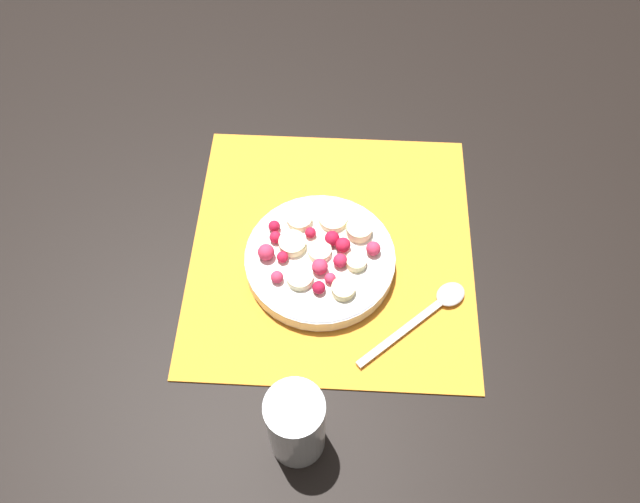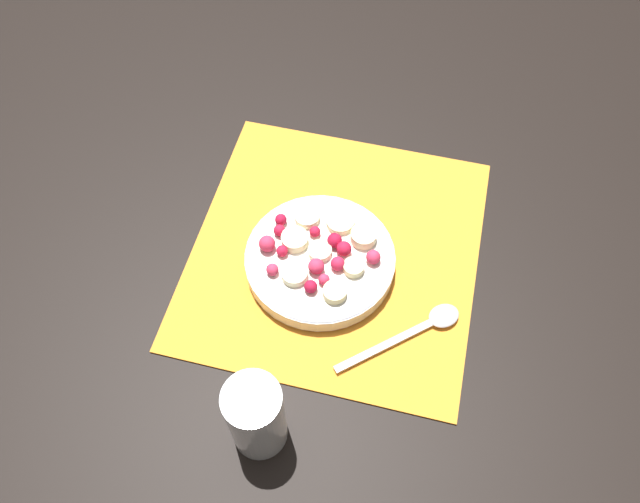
# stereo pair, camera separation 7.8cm
# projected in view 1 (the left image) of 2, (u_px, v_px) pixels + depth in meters

# --- Properties ---
(ground_plane) EXTENTS (3.00, 3.00, 0.00)m
(ground_plane) POSITION_uv_depth(u_px,v_px,m) (332.00, 249.00, 0.82)
(ground_plane) COLOR black
(placemat) EXTENTS (0.38, 0.37, 0.01)m
(placemat) POSITION_uv_depth(u_px,v_px,m) (332.00, 248.00, 0.82)
(placemat) COLOR orange
(placemat) RESTS_ON ground_plane
(fruit_bowl) EXTENTS (0.19, 0.19, 0.04)m
(fruit_bowl) POSITION_uv_depth(u_px,v_px,m) (320.00, 258.00, 0.79)
(fruit_bowl) COLOR silver
(fruit_bowl) RESTS_ON placemat
(spoon) EXTENTS (0.13, 0.14, 0.01)m
(spoon) POSITION_uv_depth(u_px,v_px,m) (434.00, 307.00, 0.77)
(spoon) COLOR #B2B2B7
(spoon) RESTS_ON placemat
(drinking_glass) EXTENTS (0.06, 0.06, 0.12)m
(drinking_glass) POSITION_uv_depth(u_px,v_px,m) (296.00, 425.00, 0.64)
(drinking_glass) COLOR white
(drinking_glass) RESTS_ON ground_plane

